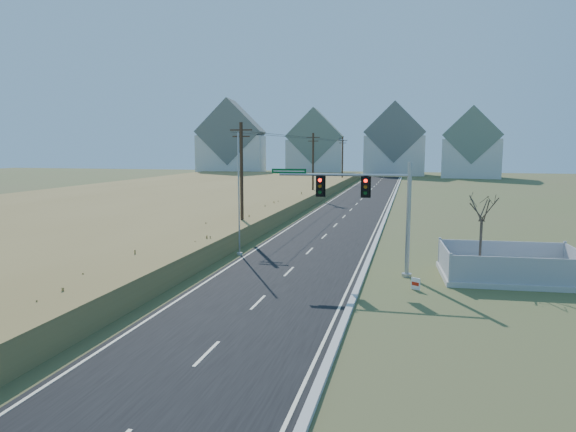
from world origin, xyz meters
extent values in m
plane|color=#4F5C2D|center=(0.00, 0.00, 0.00)|extent=(260.00, 260.00, 0.00)
cube|color=black|center=(0.00, 50.00, 0.03)|extent=(8.00, 180.00, 0.06)
cube|color=#B2AFA8|center=(4.15, 50.00, 0.09)|extent=(0.30, 180.00, 0.18)
cube|color=olive|center=(-24.00, 40.00, 0.65)|extent=(38.00, 110.00, 1.30)
cylinder|color=#422D1E|center=(-6.50, 15.00, 4.50)|extent=(0.26, 0.26, 9.00)
cube|color=#422D1E|center=(-6.50, 15.00, 8.40)|extent=(1.80, 0.10, 0.10)
cube|color=#422D1E|center=(-6.50, 15.00, 7.90)|extent=(1.40, 0.10, 0.10)
cylinder|color=#422D1E|center=(-6.50, 45.00, 4.50)|extent=(0.26, 0.26, 9.00)
cube|color=#422D1E|center=(-6.50, 45.00, 8.40)|extent=(1.80, 0.10, 0.10)
cube|color=#422D1E|center=(-6.50, 45.00, 7.90)|extent=(1.40, 0.10, 0.10)
cylinder|color=#422D1E|center=(-6.50, 75.00, 4.50)|extent=(0.26, 0.26, 9.00)
cube|color=#422D1E|center=(-6.50, 75.00, 8.40)|extent=(1.80, 0.10, 0.10)
cube|color=#422D1E|center=(-6.50, 75.00, 7.90)|extent=(1.40, 0.10, 0.10)
cube|color=silver|center=(-38.00, 100.00, 5.00)|extent=(17.38, 13.12, 10.00)
cube|color=slate|center=(-38.00, 100.00, 10.90)|extent=(17.69, 13.38, 16.29)
cube|color=silver|center=(-18.00, 108.00, 4.50)|extent=(14.66, 10.95, 9.00)
cube|color=slate|center=(-18.00, 108.00, 9.90)|extent=(14.93, 11.17, 14.26)
cube|color=silver|center=(2.00, 112.00, 5.00)|extent=(15.00, 10.00, 10.00)
cube|color=slate|center=(2.00, 112.00, 10.90)|extent=(15.27, 10.20, 15.27)
cube|color=silver|center=(20.00, 104.00, 4.50)|extent=(13.87, 10.31, 9.00)
cube|color=slate|center=(20.00, 104.00, 9.90)|extent=(14.12, 10.51, 13.24)
cylinder|color=#9EA0A5|center=(6.50, 4.64, 0.09)|extent=(0.54, 0.54, 0.18)
cylinder|color=#9EA0A5|center=(6.50, 4.64, 3.13)|extent=(0.23, 0.23, 6.26)
cylinder|color=#9EA0A5|center=(2.92, 4.54, 5.54)|extent=(7.15, 0.34, 0.14)
cube|color=black|center=(4.18, 4.57, 4.92)|extent=(0.35, 0.29, 1.05)
cube|color=black|center=(1.67, 4.50, 4.92)|extent=(0.35, 0.29, 1.05)
cube|color=#044F1E|center=(-0.11, 4.45, 5.72)|extent=(1.97, 0.09, 0.27)
cube|color=#B7B5AD|center=(11.92, 5.51, 0.14)|extent=(7.48, 5.34, 0.27)
cube|color=#99999E|center=(12.07, 3.22, 0.96)|extent=(6.86, 0.53, 1.37)
cube|color=#99999E|center=(11.77, 7.79, 0.96)|extent=(6.86, 0.53, 1.37)
cube|color=#99999E|center=(8.49, 5.28, 0.96)|extent=(0.38, 4.58, 1.37)
cube|color=white|center=(6.96, 2.00, 0.32)|extent=(0.44, 0.29, 0.60)
cube|color=red|center=(6.95, 1.97, 0.32)|extent=(0.34, 0.21, 0.17)
cylinder|color=#B7B5AD|center=(-4.30, 7.92, 0.08)|extent=(0.36, 0.36, 0.16)
cylinder|color=#9EA0A5|center=(-4.30, 7.92, 4.00)|extent=(0.10, 0.10, 7.99)
cylinder|color=#4C3F33|center=(10.38, 5.72, 1.58)|extent=(0.14, 0.14, 3.17)
camera|label=1|loc=(6.63, -23.60, 7.03)|focal=32.00mm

